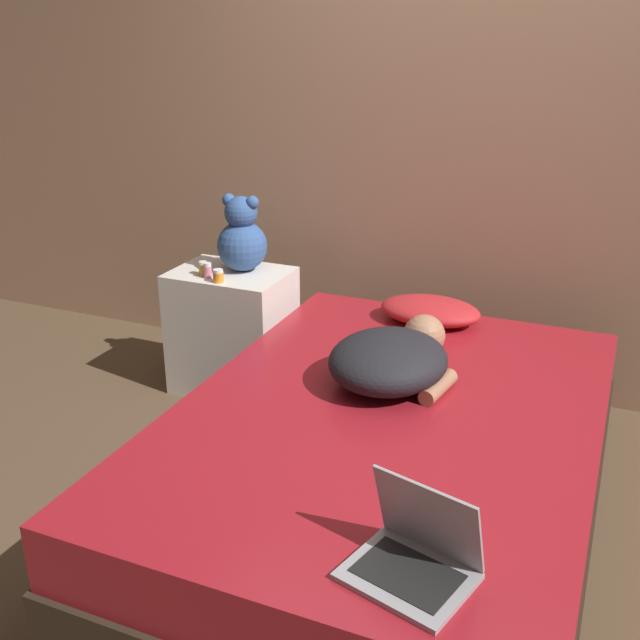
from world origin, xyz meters
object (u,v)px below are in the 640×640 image
person_lying (393,358)px  bottle_pink (208,271)px  pillow (430,310)px  bottle_amber (203,268)px  teddy_bear (242,238)px  bottle_orange (218,276)px  laptop (415,554)px

person_lying → bottle_pink: bottle_pink is taller
pillow → bottle_pink: bottle_pink is taller
pillow → bottle_pink: (-1.01, -0.20, 0.12)m
bottle_amber → pillow: bearing=9.5°
teddy_bear → bottle_orange: teddy_bear is taller
bottle_orange → teddy_bear: bearing=85.0°
laptop → teddy_bear: bearing=145.5°
bottle_orange → bottle_amber: size_ratio=0.91×
person_lying → bottle_pink: size_ratio=9.17×
pillow → teddy_bear: bearing=-177.7°
pillow → bottle_orange: size_ratio=7.35×
laptop → bottle_pink: bearing=150.7°
bottle_orange → bottle_amber: 0.13m
teddy_bear → bottle_pink: 0.23m
pillow → bottle_orange: bearing=-165.7°
person_lying → laptop: (0.37, -0.97, -0.04)m
person_lying → bottle_orange: bearing=167.0°
pillow → laptop: size_ratio=1.30×
teddy_bear → person_lying: bearing=-32.1°
laptop → bottle_orange: laptop is taller
person_lying → bottle_amber: 1.18m
bottle_orange → pillow: bearing=14.3°
pillow → teddy_bear: size_ratio=1.22×
laptop → bottle_amber: (-1.46, 1.43, 0.12)m
teddy_bear → bottle_amber: teddy_bear is taller
pillow → laptop: (0.40, -1.61, -0.00)m
laptop → teddy_bear: 2.07m
teddy_bear → bottle_orange: bearing=-95.0°
pillow → person_lying: (0.03, -0.63, 0.04)m
bottle_amber → bottle_pink: (0.04, -0.03, 0.00)m
bottle_pink → teddy_bear: bearing=60.5°
person_lying → teddy_bear: bearing=157.0°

